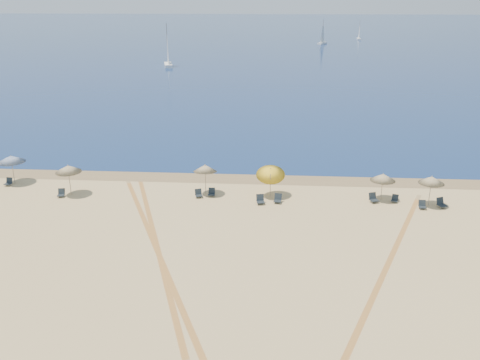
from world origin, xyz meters
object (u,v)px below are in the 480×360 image
Objects in this scene: chair_4 at (260,200)px; sailboat_0 at (168,54)px; chair_5 at (278,199)px; sailboat_1 at (323,37)px; umbrella_0 at (11,159)px; umbrella_2 at (205,168)px; chair_6 at (373,198)px; chair_8 at (422,205)px; umbrella_4 at (383,177)px; sailboat_2 at (359,34)px; umbrella_5 at (432,180)px; chair_0 at (9,182)px; umbrella_3 at (271,172)px; umbrella_1 at (68,169)px; chair_3 at (212,192)px; chair_1 at (61,193)px; chair_7 at (395,199)px; chair_9 at (441,203)px.

sailboat_0 is at bearing 95.12° from chair_4.
chair_5 is 0.10× the size of sailboat_1.
umbrella_0 is 17.01m from umbrella_2.
chair_8 is (3.51, -1.07, -0.04)m from chair_6.
umbrella_4 is 0.33× the size of sailboat_2.
umbrella_5 is 0.31× the size of sailboat_1.
chair_0 is (-31.31, 1.10, -1.62)m from umbrella_4.
umbrella_4 is at bearing -0.58° from umbrella_3.
chair_6 is (30.62, -1.61, 0.04)m from chair_0.
umbrella_1 is 11.03m from umbrella_2.
umbrella_5 reaches higher than chair_0.
chair_6 is at bearing 165.41° from chair_8.
umbrella_5 is 0.26× the size of sailboat_0.
chair_3 is 0.09× the size of sailboat_2.
chair_6 is (-4.15, 0.44, -1.79)m from umbrella_5.
umbrella_4 is 0.29× the size of sailboat_1.
chair_3 is 4.23m from chair_4.
umbrella_5 is 156.02m from sailboat_2.
sailboat_0 is at bearing 95.75° from umbrella_1.
chair_0 is at bearing -111.11° from umbrella_0.
chair_6 is at bearing 173.94° from umbrella_5.
umbrella_2 reaches higher than umbrella_4.
umbrella_4 is 3.51× the size of chair_3.
chair_8 is at bearing -7.76° from chair_1.
sailboat_0 is (-32.29, 77.79, 2.53)m from chair_6.
umbrella_3 reaches higher than chair_7.
umbrella_4 reaches higher than chair_7.
umbrella_0 is 0.98× the size of umbrella_1.
sailboat_2 reaches higher than chair_9.
umbrella_3 is at bearing 174.18° from chair_8.
chair_0 is (-6.18, 1.74, -1.95)m from umbrella_1.
umbrella_3 is (5.30, -0.17, -0.14)m from umbrella_2.
umbrella_3 is at bearing 150.03° from chair_9.
chair_1 is 1.07× the size of chair_3.
chair_9 is (0.88, -0.25, -1.79)m from umbrella_5.
umbrella_5 is 3.12m from chair_7.
umbrella_0 reaches higher than chair_0.
umbrella_1 reaches higher than chair_3.
chair_7 is (26.14, 0.24, -1.98)m from umbrella_1.
sailboat_0 reaches higher than chair_8.
sailboat_0 is 1.38× the size of sailboat_2.
chair_0 is at bearing 164.31° from umbrella_1.
umbrella_1 is 2.93× the size of chair_6.
umbrella_2 reaches higher than chair_3.
chair_7 is at bearing -2.85° from umbrella_3.
sailboat_2 is at bearing 75.37° from chair_3.
chair_1 is at bearing -27.71° from umbrella_0.
chair_1 is 17.54m from chair_5.
umbrella_2 is (10.99, 0.90, -0.00)m from umbrella_1.
chair_6 is at bearing -3.29° from umbrella_2.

